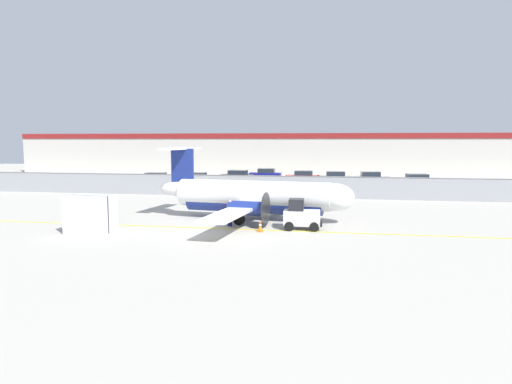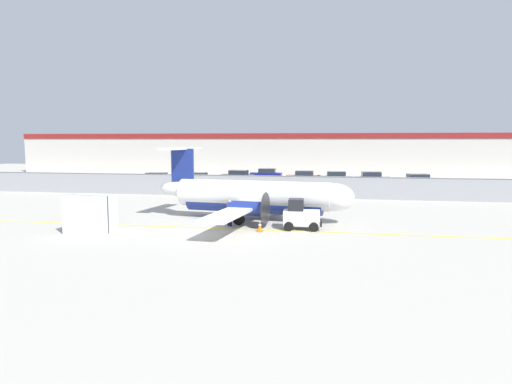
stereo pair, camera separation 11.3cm
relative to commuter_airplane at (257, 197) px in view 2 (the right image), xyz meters
name	(u,v)px [view 2 (the right image)]	position (x,y,z in m)	size (l,w,h in m)	color
ground_plane	(229,229)	(-1.14, -3.51, -1.60)	(140.00, 140.00, 0.01)	#ADA89E
perimeter_fence	(268,186)	(-1.14, 12.49, -0.49)	(98.00, 0.10, 2.10)	gray
parking_lot_strip	(282,185)	(-1.14, 23.99, -1.54)	(98.00, 17.00, 0.12)	#38383A
background_building	(297,154)	(-1.14, 42.47, 1.66)	(91.00, 8.10, 6.50)	beige
commuter_airplane	(257,197)	(0.00, 0.00, 0.00)	(13.96, 16.08, 4.92)	white
baggage_tug	(301,216)	(3.26, -2.91, -0.75)	(2.37, 1.45, 1.88)	silver
ground_crew_worker	(230,211)	(-1.28, -2.61, -0.65)	(0.50, 0.47, 1.70)	#191E4C
cargo_container	(90,214)	(-8.94, -5.98, -0.50)	(2.60, 2.25, 2.20)	silver
traffic_cone_near_left	(260,227)	(0.91, -4.05, -1.29)	(0.36, 0.36, 0.64)	orange
traffic_cone_near_right	(232,209)	(-2.31, 2.53, -1.29)	(0.36, 0.36, 0.64)	orange
parked_car_0	(158,179)	(-15.26, 19.58, -0.71)	(4.25, 2.11, 1.58)	red
parked_car_1	(196,179)	(-10.90, 20.47, -0.71)	(4.22, 2.05, 1.58)	gray
parked_car_2	(238,177)	(-7.02, 25.51, -0.71)	(4.35, 2.32, 1.58)	black
parked_car_3	(266,174)	(-4.00, 29.66, -0.71)	(4.23, 2.06, 1.58)	navy
parked_car_4	(303,177)	(1.23, 25.89, -0.71)	(4.23, 2.05, 1.58)	red
parked_car_5	(335,178)	(5.11, 25.27, -0.71)	(4.27, 2.15, 1.58)	slate
parked_car_6	(372,178)	(9.46, 25.54, -0.71)	(4.32, 2.26, 1.58)	gray
parked_car_7	(417,181)	(14.12, 22.72, -0.71)	(4.39, 2.45, 1.58)	navy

